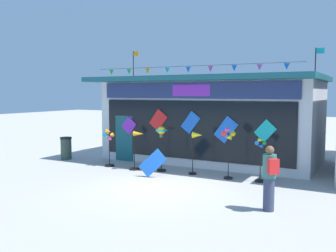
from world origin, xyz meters
TOP-DOWN VIEW (x-y plane):
  - ground_plane at (0.00, 0.00)m, footprint 80.00×80.00m
  - kite_shop_building at (-0.53, 5.55)m, footprint 9.46×5.54m
  - wind_spinner_far_left at (-3.58, 1.98)m, footprint 0.44×0.39m
  - wind_spinner_left at (-2.18, 1.93)m, footprint 0.61×0.38m
  - wind_spinner_center_left at (-1.24, 2.22)m, footprint 0.36×0.36m
  - wind_spinner_center_right at (0.18, 2.28)m, footprint 0.53×0.31m
  - wind_spinner_right at (1.45, 2.20)m, footprint 0.45×0.31m
  - wind_spinner_far_right at (2.55, 2.29)m, footprint 0.35×0.34m
  - person_near_camera at (3.58, -0.67)m, footprint 0.45×0.47m
  - trash_bin at (-6.32, 2.37)m, footprint 0.52×0.52m
  - display_kite_on_ground at (-0.99, 1.16)m, footprint 1.04×0.25m

SIDE VIEW (x-z plane):
  - ground_plane at x=0.00m, z-range 0.00..0.00m
  - trash_bin at x=-6.32m, z-range 0.01..1.01m
  - display_kite_on_ground at x=-0.99m, z-range 0.00..1.04m
  - wind_spinner_far_right at x=2.55m, z-range 0.12..1.63m
  - person_near_camera at x=3.58m, z-range 0.05..1.73m
  - wind_spinner_left at x=-2.18m, z-range 0.16..1.69m
  - wind_spinner_far_left at x=-3.58m, z-range 0.22..1.75m
  - wind_spinner_center_right at x=0.18m, z-range 0.38..1.97m
  - wind_spinner_center_left at x=-1.24m, z-range 0.41..2.14m
  - wind_spinner_right at x=1.45m, z-range 0.40..2.22m
  - kite_shop_building at x=-0.53m, z-range -0.67..4.40m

